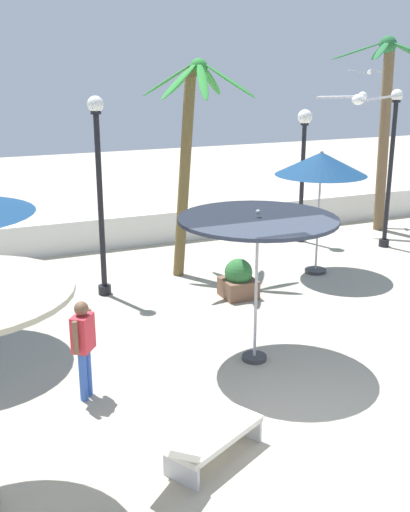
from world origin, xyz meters
TOP-DOWN VIEW (x-y plane):
  - ground_plane at (0.00, 0.00)m, footprint 56.00×56.00m
  - boundary_wall at (0.00, 9.02)m, footprint 25.20×0.30m
  - patio_umbrella_1 at (0.20, 1.48)m, footprint 2.57×2.57m
  - patio_umbrella_2 at (3.71, 5.06)m, footprint 2.13×2.13m
  - palm_tree_0 at (0.92, 6.19)m, footprint 2.53×2.64m
  - palm_tree_1 at (7.61, 7.80)m, footprint 2.88×3.00m
  - lamp_post_0 at (4.83, 7.63)m, footprint 0.39×0.39m
  - lamp_post_1 at (-1.35, 5.59)m, footprint 0.33×0.33m
  - lamp_post_3 at (6.68, 6.23)m, footprint 0.31×0.31m
  - lounge_chair_0 at (-1.76, -0.91)m, footprint 1.91×1.37m
  - guest_0 at (-2.71, 1.36)m, footprint 0.41×0.46m
  - seagull_0 at (7.89, 9.04)m, footprint 1.14×0.83m
  - seagull_2 at (0.07, -1.11)m, footprint 0.70×0.83m
  - planter at (1.27, 4.30)m, footprint 0.70×0.70m

SIDE VIEW (x-z plane):
  - ground_plane at x=0.00m, z-range 0.00..0.00m
  - planter at x=1.27m, z-range -0.04..0.81m
  - lounge_chair_0 at x=-1.76m, z-range -0.02..0.81m
  - boundary_wall at x=0.00m, z-range 0.00..0.86m
  - guest_0 at x=-2.71m, z-range 0.16..1.70m
  - lamp_post_3 at x=6.68m, z-range 0.20..4.41m
  - lamp_post_0 at x=4.83m, z-range 0.53..4.19m
  - patio_umbrella_1 at x=0.20m, z-range 1.06..3.68m
  - lamp_post_1 at x=-1.35m, z-range 0.33..4.56m
  - patio_umbrella_2 at x=3.71m, z-range 1.14..4.08m
  - palm_tree_0 at x=0.92m, z-range 0.74..5.69m
  - palm_tree_1 at x=7.61m, z-range 0.66..6.24m
  - seagull_2 at x=0.07m, z-range 4.39..4.53m
  - seagull_0 at x=7.89m, z-range 4.48..4.68m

